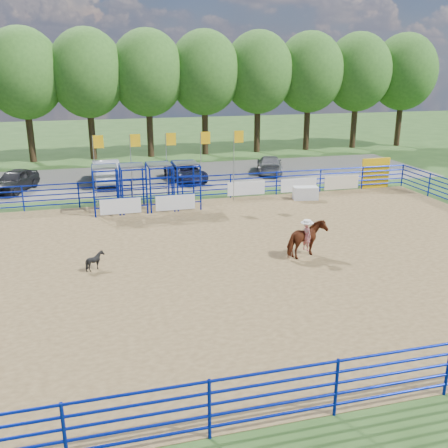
{
  "coord_description": "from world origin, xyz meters",
  "views": [
    {
      "loc": [
        -4.99,
        -18.81,
        7.84
      ],
      "look_at": [
        0.22,
        1.0,
        1.3
      ],
      "focal_mm": 40.0,
      "sensor_mm": 36.0,
      "label": 1
    }
  ],
  "objects": [
    {
      "name": "ground",
      "position": [
        0.0,
        0.0,
        0.0
      ],
      "size": [
        120.0,
        120.0,
        0.0
      ],
      "primitive_type": "plane",
      "color": "#395D25",
      "rests_on": "ground"
    },
    {
      "name": "arena_dirt",
      "position": [
        0.0,
        0.0,
        0.01
      ],
      "size": [
        30.0,
        20.0,
        0.02
      ],
      "primitive_type": "cube",
      "color": "olive",
      "rests_on": "ground"
    },
    {
      "name": "gravel_strip",
      "position": [
        0.0,
        17.0,
        0.01
      ],
      "size": [
        40.0,
        10.0,
        0.01
      ],
      "primitive_type": "cube",
      "color": "slate",
      "rests_on": "ground"
    },
    {
      "name": "announcer_table",
      "position": [
        7.29,
        8.4,
        0.41
      ],
      "size": [
        1.57,
        0.93,
        0.79
      ],
      "primitive_type": "cube",
      "rotation": [
        0.0,
        0.0,
        -0.17
      ],
      "color": "silver",
      "rests_on": "arena_dirt"
    },
    {
      "name": "horse_and_rider",
      "position": [
        3.44,
        -0.47,
        0.87
      ],
      "size": [
        2.03,
        1.5,
        2.26
      ],
      "color": "#5D2712",
      "rests_on": "arena_dirt"
    },
    {
      "name": "calf",
      "position": [
        -5.27,
        0.38,
        0.4
      ],
      "size": [
        0.79,
        0.73,
        0.76
      ],
      "primitive_type": "imported",
      "rotation": [
        0.0,
        0.0,
        1.39
      ],
      "color": "black",
      "rests_on": "arena_dirt"
    },
    {
      "name": "car_a",
      "position": [
        -10.06,
        15.17,
        0.72
      ],
      "size": [
        3.07,
        4.49,
        1.42
      ],
      "primitive_type": "imported",
      "rotation": [
        0.0,
        0.0,
        -0.37
      ],
      "color": "black",
      "rests_on": "gravel_strip"
    },
    {
      "name": "car_b",
      "position": [
        -4.27,
        16.08,
        0.84
      ],
      "size": [
        1.96,
        5.09,
        1.65
      ],
      "primitive_type": "imported",
      "rotation": [
        0.0,
        0.0,
        3.18
      ],
      "color": "#9B9FA4",
      "rests_on": "gravel_strip"
    },
    {
      "name": "car_c",
      "position": [
        1.21,
        15.35,
        0.63
      ],
      "size": [
        2.81,
        4.76,
        1.24
      ],
      "primitive_type": "imported",
      "rotation": [
        0.0,
        0.0,
        0.17
      ],
      "color": "black",
      "rests_on": "gravel_strip"
    },
    {
      "name": "car_d",
      "position": [
        7.85,
        16.43,
        0.66
      ],
      "size": [
        3.08,
        4.83,
        1.3
      ],
      "primitive_type": "imported",
      "rotation": [
        0.0,
        0.0,
        2.84
      ],
      "color": "slate",
      "rests_on": "gravel_strip"
    },
    {
      "name": "perimeter_fence",
      "position": [
        0.0,
        0.0,
        0.75
      ],
      "size": [
        30.1,
        20.1,
        1.5
      ],
      "color": "#061896",
      "rests_on": "ground"
    },
    {
      "name": "chute_assembly",
      "position": [
        -1.9,
        8.84,
        1.26
      ],
      "size": [
        19.32,
        2.41,
        4.2
      ],
      "color": "#061896",
      "rests_on": "ground"
    },
    {
      "name": "treeline",
      "position": [
        0.0,
        26.0,
        7.53
      ],
      "size": [
        56.4,
        6.4,
        11.24
      ],
      "color": "#3F2B19",
      "rests_on": "ground"
    }
  ]
}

